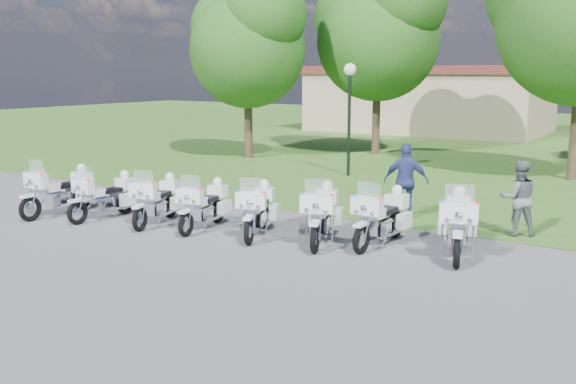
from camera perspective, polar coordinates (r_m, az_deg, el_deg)
The scene contains 16 objects.
ground at distance 14.94m, azimuth -4.61°, elevation -4.05°, with size 100.00×100.00×0.00m, color #57575C.
grass_lawn at distance 39.63m, azimuth 19.93°, elevation 4.58°, with size 100.00×48.00×0.01m, color #2E5E1D.
motorcycle_0 at distance 18.20m, azimuth -19.54°, elevation 0.14°, with size 0.77×2.33×1.57m.
motorcycle_1 at distance 17.39m, azimuth -15.91°, elevation -0.28°, with size 0.74×2.15×1.45m.
motorcycle_2 at distance 16.49m, azimuth -11.50°, elevation -0.66°, with size 1.08×2.12×1.46m.
motorcycle_3 at distance 15.76m, azimuth -7.41°, elevation -1.11°, with size 0.93×2.11×1.42m.
motorcycle_4 at distance 14.99m, azimuth -2.66°, elevation -1.54°, with size 1.25×2.08×1.48m.
motorcycle_5 at distance 14.40m, azimuth 3.06°, elevation -1.91°, with size 1.29×2.22×1.57m.
motorcycle_6 at distance 14.31m, azimuth 8.38°, elevation -2.18°, with size 0.78×2.26×1.52m.
motorcycle_7 at distance 13.83m, azimuth 14.87°, elevation -2.67°, with size 1.27×2.35×1.63m.
lamp_post at distance 23.44m, azimuth 5.50°, elevation 8.92°, with size 0.44×0.44×4.08m.
tree_0 at distance 28.42m, azimuth -3.66°, elevation 13.44°, with size 5.85×4.99×7.80m.
tree_1 at distance 29.96m, azimuth 7.98°, elevation 14.27°, with size 6.47×5.52×8.63m.
building_west at distance 42.17m, azimuth 12.41°, elevation 8.12°, with size 14.56×8.32×4.10m.
bystander_b at distance 15.82m, azimuth 19.81°, elevation -0.55°, with size 0.86×0.67×1.77m, color slate.
bystander_c at distance 16.89m, azimuth 10.44°, elevation 0.93°, with size 1.15×0.48×1.96m, color #363E81.
Camera 1 is at (8.83, -11.44, 3.80)m, focal length 40.00 mm.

